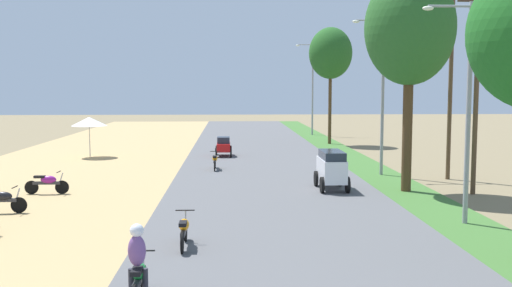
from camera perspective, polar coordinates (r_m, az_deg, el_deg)
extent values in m
cylinder|color=black|center=(22.34, -21.93, -5.54)|extent=(0.56, 0.06, 0.56)
cube|color=#333338|center=(22.52, -23.44, -5.05)|extent=(1.12, 0.12, 0.12)
ellipsoid|color=black|center=(22.47, -23.26, -4.70)|extent=(0.64, 0.28, 0.32)
cylinder|color=#A5A8AD|center=(22.31, -22.10, -4.86)|extent=(0.26, 0.05, 0.68)
cylinder|color=black|center=(22.27, -22.28, -3.92)|extent=(0.04, 0.54, 0.04)
cylinder|color=black|center=(25.66, -18.23, -4.03)|extent=(0.56, 0.06, 0.56)
cylinder|color=black|center=(26.02, -20.87, -3.99)|extent=(0.56, 0.06, 0.56)
cube|color=#333338|center=(25.80, -19.57, -3.62)|extent=(1.12, 0.12, 0.12)
ellipsoid|color=#8C1E8C|center=(25.76, -19.41, -3.31)|extent=(0.64, 0.28, 0.32)
cube|color=black|center=(25.85, -20.19, -3.04)|extent=(0.44, 0.20, 0.10)
cylinder|color=#A5A8AD|center=(25.63, -18.38, -3.44)|extent=(0.26, 0.05, 0.68)
cylinder|color=black|center=(25.59, -18.53, -2.62)|extent=(0.04, 0.54, 0.04)
cylinder|color=#99999E|center=(38.44, -15.77, 0.28)|extent=(0.05, 0.05, 2.10)
cone|color=white|center=(38.35, -15.82, 2.07)|extent=(2.20, 2.20, 0.55)
cylinder|color=#4C351E|center=(25.59, 14.42, 1.66)|extent=(0.41, 0.41, 5.54)
ellipsoid|color=#275C25|center=(25.66, 14.64, 10.77)|extent=(3.73, 3.73, 4.75)
cylinder|color=#4C351E|center=(46.00, 7.16, 3.64)|extent=(0.25, 0.25, 5.90)
ellipsoid|color=#22561F|center=(46.05, 7.22, 8.66)|extent=(3.32, 3.32, 3.94)
cylinder|color=gray|center=(19.99, 19.84, 2.68)|extent=(0.16, 0.16, 7.07)
cylinder|color=gray|center=(19.88, 18.25, 12.49)|extent=(1.40, 0.08, 0.08)
ellipsoid|color=silver|center=(19.64, 16.29, 12.43)|extent=(0.36, 0.20, 0.14)
cylinder|color=gray|center=(20.41, 22.01, 12.18)|extent=(1.40, 0.08, 0.08)
cylinder|color=gray|center=(30.08, 12.14, 4.43)|extent=(0.16, 0.16, 7.82)
cylinder|color=gray|center=(30.09, 10.97, 11.62)|extent=(1.40, 0.08, 0.08)
ellipsoid|color=silver|center=(29.93, 9.63, 11.55)|extent=(0.36, 0.20, 0.14)
cylinder|color=gray|center=(30.44, 13.58, 11.50)|extent=(1.40, 0.08, 0.08)
ellipsoid|color=silver|center=(30.63, 14.86, 11.30)|extent=(0.36, 0.20, 0.14)
cylinder|color=gray|center=(54.62, 5.49, 5.25)|extent=(0.16, 0.16, 8.40)
cylinder|color=gray|center=(54.66, 4.79, 9.50)|extent=(1.40, 0.08, 0.08)
ellipsoid|color=silver|center=(54.57, 4.05, 9.44)|extent=(0.36, 0.20, 0.14)
cylinder|color=gray|center=(54.86, 6.26, 9.47)|extent=(1.40, 0.08, 0.08)
ellipsoid|color=silver|center=(54.96, 6.99, 9.39)|extent=(0.36, 0.20, 0.14)
cylinder|color=brown|center=(29.81, 18.29, 5.92)|extent=(0.20, 0.20, 9.66)
cylinder|color=brown|center=(25.96, 20.51, 4.62)|extent=(0.20, 0.20, 8.45)
cube|color=#473323|center=(26.19, 20.79, 12.79)|extent=(1.80, 0.10, 0.10)
cube|color=silver|center=(25.45, 7.30, -2.53)|extent=(0.95, 2.40, 0.95)
cube|color=#232B38|center=(25.27, 7.36, -1.11)|extent=(0.87, 2.00, 0.35)
cylinder|color=black|center=(24.79, 8.85, -3.96)|extent=(0.12, 0.68, 0.68)
cylinder|color=black|center=(24.60, 6.40, -4.00)|extent=(0.12, 0.68, 0.68)
cylinder|color=black|center=(26.46, 8.11, -3.35)|extent=(0.12, 0.68, 0.68)
cylinder|color=black|center=(26.28, 5.81, -3.38)|extent=(0.12, 0.68, 0.68)
cube|color=red|center=(37.51, -3.16, -0.34)|extent=(0.84, 1.95, 0.50)
cube|color=#232B38|center=(37.42, -3.16, 0.34)|extent=(0.77, 1.10, 0.40)
cylinder|color=black|center=(38.25, -3.85, -0.65)|extent=(0.10, 0.60, 0.60)
cylinder|color=black|center=(38.24, -2.44, -0.64)|extent=(0.10, 0.60, 0.60)
cylinder|color=black|center=(36.85, -3.90, -0.88)|extent=(0.10, 0.60, 0.60)
cylinder|color=black|center=(36.84, -2.43, -0.88)|extent=(0.10, 0.60, 0.60)
cylinder|color=black|center=(13.23, -10.81, -12.66)|extent=(0.06, 0.56, 0.56)
cube|color=#333338|center=(12.59, -11.24, -12.76)|extent=(0.12, 1.12, 0.12)
ellipsoid|color=#14722D|center=(12.63, -11.19, -12.04)|extent=(0.28, 0.64, 0.32)
cube|color=black|center=(12.25, -11.46, -12.01)|extent=(0.20, 0.44, 0.10)
cylinder|color=#A5A8AD|center=(13.10, -10.87, -11.62)|extent=(0.05, 0.26, 0.68)
cylinder|color=black|center=(12.93, -10.94, -10.13)|extent=(0.54, 0.04, 0.04)
ellipsoid|color=#724C8C|center=(12.21, -11.44, -10.11)|extent=(0.36, 0.28, 0.64)
sphere|color=white|center=(12.15, -11.44, -8.24)|extent=(0.28, 0.28, 0.28)
cylinder|color=#2D2D38|center=(12.52, -11.96, -12.79)|extent=(0.12, 0.12, 0.48)
cylinder|color=#2D2D38|center=(12.47, -10.66, -12.83)|extent=(0.12, 0.12, 0.48)
cylinder|color=black|center=(17.09, -6.82, -8.44)|extent=(0.06, 0.56, 0.56)
cylinder|color=black|center=(15.89, -7.15, -9.51)|extent=(0.06, 0.56, 0.56)
cube|color=#333338|center=(16.44, -6.99, -8.35)|extent=(0.12, 1.12, 0.12)
ellipsoid|color=orange|center=(16.49, -6.97, -7.81)|extent=(0.28, 0.64, 0.32)
cube|color=black|center=(16.11, -7.08, -7.69)|extent=(0.20, 0.44, 0.10)
cylinder|color=#A5A8AD|center=(16.96, -6.84, -7.60)|extent=(0.05, 0.26, 0.68)
cylinder|color=black|center=(16.83, -6.87, -6.42)|extent=(0.54, 0.04, 0.04)
cylinder|color=black|center=(32.06, -3.97, -1.87)|extent=(0.06, 0.56, 0.56)
cylinder|color=black|center=(30.83, -4.02, -2.17)|extent=(0.06, 0.56, 0.56)
cube|color=#333338|center=(31.43, -4.00, -1.69)|extent=(0.12, 1.12, 0.12)
ellipsoid|color=orange|center=(31.49, -4.00, -1.42)|extent=(0.28, 0.64, 0.32)
cube|color=black|center=(31.12, -4.01, -1.28)|extent=(0.20, 0.44, 0.10)
cylinder|color=#A5A8AD|center=(31.97, -3.97, -1.41)|extent=(0.05, 0.26, 0.68)
cylinder|color=black|center=(31.87, -3.98, -0.76)|extent=(0.54, 0.04, 0.04)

